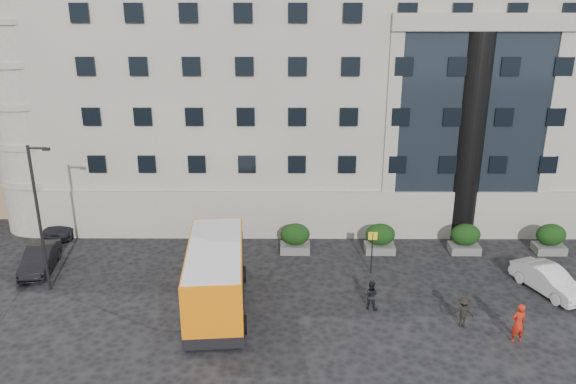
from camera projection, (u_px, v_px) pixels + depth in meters
name	position (u px, v px, depth m)	size (l,w,h in m)	color
ground	(271.00, 321.00, 27.24)	(120.00, 120.00, 0.00)	black
civic_building	(354.00, 74.00, 44.98)	(44.00, 24.00, 18.00)	gray
entrance_column	(469.00, 139.00, 34.75)	(1.80, 1.80, 13.00)	black
apartment_far	(29.00, 34.00, 59.58)	(13.00, 13.00, 22.00)	brown
hedge_a	(210.00, 238.00, 34.31)	(1.80, 1.26, 1.84)	#5A5A57
hedge_b	(295.00, 238.00, 34.29)	(1.80, 1.26, 1.84)	#5A5A57
hedge_c	(380.00, 238.00, 34.26)	(1.80, 1.26, 1.84)	#5A5A57
hedge_d	(465.00, 238.00, 34.24)	(1.80, 1.26, 1.84)	#5A5A57
hedge_e	(550.00, 238.00, 34.21)	(1.80, 1.26, 1.84)	#5A5A57
street_lamp	(39.00, 214.00, 28.68)	(1.16, 0.18, 8.00)	#262628
bus_stop_sign	(372.00, 245.00, 31.36)	(0.50, 0.08, 2.52)	#262628
minibus	(216.00, 275.00, 27.90)	(3.46, 8.09, 3.29)	orange
red_truck	(66.00, 191.00, 40.88)	(3.43, 5.66, 2.84)	maroon
parked_car_b	(40.00, 259.00, 32.09)	(1.46, 4.19, 1.38)	black
parked_car_c	(66.00, 221.00, 37.53)	(1.87, 4.61, 1.34)	black
parked_car_d	(126.00, 196.00, 42.17)	(2.26, 4.89, 1.36)	black
white_taxi	(548.00, 280.00, 29.70)	(1.49, 4.28, 1.41)	silver
pedestrian_a	(518.00, 323.00, 25.28)	(0.71, 0.47, 1.94)	#A62010
pedestrian_b	(371.00, 295.00, 28.06)	(0.74, 0.58, 1.53)	black
pedestrian_c	(463.00, 312.00, 26.60)	(0.98, 0.56, 1.52)	black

